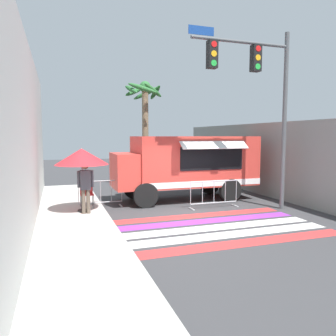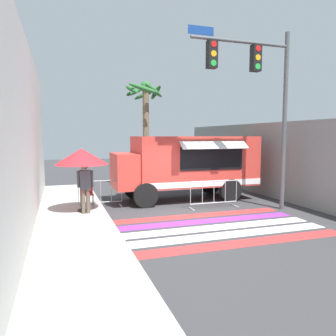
{
  "view_description": "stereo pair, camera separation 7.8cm",
  "coord_description": "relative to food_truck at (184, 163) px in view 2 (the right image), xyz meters",
  "views": [
    {
      "loc": [
        -4.38,
        -9.86,
        2.72
      ],
      "look_at": [
        -0.31,
        2.05,
        1.49
      ],
      "focal_mm": 35.0,
      "sensor_mm": 36.0,
      "label": 1
    },
    {
      "loc": [
        -4.3,
        -9.89,
        2.72
      ],
      "look_at": [
        -0.31,
        2.05,
        1.49
      ],
      "focal_mm": 35.0,
      "sensor_mm": 36.0,
      "label": 2
    }
  ],
  "objects": [
    {
      "name": "barricade_front",
      "position": [
        0.51,
        -1.79,
        -1.07
      ],
      "size": [
        1.95,
        0.44,
        1.04
      ],
      "color": "#B7BABF",
      "rests_on": "ground_plane"
    },
    {
      "name": "traffic_signal_pole",
      "position": [
        1.63,
        -2.8,
        2.95
      ],
      "size": [
        3.91,
        0.29,
        6.42
      ],
      "color": "#515456",
      "rests_on": "ground_plane"
    },
    {
      "name": "palm_tree",
      "position": [
        -0.59,
        4.33,
        2.43
      ],
      "size": [
        2.16,
        2.29,
        5.63
      ],
      "color": "#7A664C",
      "rests_on": "ground_plane"
    },
    {
      "name": "concrete_wall_right",
      "position": [
        3.95,
        0.0,
        0.07
      ],
      "size": [
        0.2,
        16.0,
        3.32
      ],
      "color": "gray",
      "rests_on": "ground_plane"
    },
    {
      "name": "building_left_facade",
      "position": [
        -5.89,
        -3.0,
        1.06
      ],
      "size": [
        0.25,
        16.0,
        5.3
      ],
      "color": "silver",
      "rests_on": "ground_plane"
    },
    {
      "name": "vendor_person",
      "position": [
        -4.24,
        -1.84,
        -0.46
      ],
      "size": [
        0.53,
        0.23,
        1.71
      ],
      "rotation": [
        0.0,
        0.0,
        -0.19
      ],
      "color": "brown",
      "rests_on": "sidewalk_left"
    },
    {
      "name": "barricade_side",
      "position": [
        -3.57,
        -0.32,
        -1.08
      ],
      "size": [
        1.66,
        0.44,
        1.04
      ],
      "color": "#B7BABF",
      "rests_on": "ground_plane"
    },
    {
      "name": "folding_chair",
      "position": [
        -4.13,
        -0.85,
        -0.86
      ],
      "size": [
        0.45,
        0.45,
        0.94
      ],
      "rotation": [
        0.0,
        0.0,
        0.21
      ],
      "color": "#4C4C51",
      "rests_on": "sidewalk_left"
    },
    {
      "name": "sidewalk_left",
      "position": [
        -5.75,
        -3.0,
        -1.51
      ],
      "size": [
        4.4,
        16.0,
        0.15
      ],
      "color": "#B7B5AD",
      "rests_on": "ground_plane"
    },
    {
      "name": "patio_umbrella",
      "position": [
        -4.32,
        -1.5,
        0.44
      ],
      "size": [
        1.8,
        1.8,
        2.16
      ],
      "color": "black",
      "rests_on": "sidewalk_left"
    },
    {
      "name": "ground_plane",
      "position": [
        -0.74,
        -3.0,
        -1.58
      ],
      "size": [
        60.0,
        60.0,
        0.0
      ],
      "primitive_type": "plane",
      "color": "#38383A"
    },
    {
      "name": "food_truck",
      "position": [
        0.0,
        0.0,
        0.0
      ],
      "size": [
        6.06,
        2.57,
        2.71
      ],
      "color": "#D13D33",
      "rests_on": "ground_plane"
    },
    {
      "name": "crosswalk_painted",
      "position": [
        -0.74,
        -4.28,
        -1.58
      ],
      "size": [
        6.4,
        3.6,
        0.01
      ],
      "color": "red",
      "rests_on": "ground_plane"
    }
  ]
}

